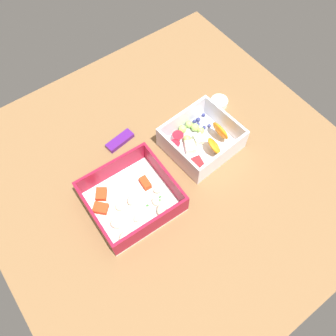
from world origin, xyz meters
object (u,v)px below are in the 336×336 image
object	(u,v)px
fruit_bowl	(201,140)
candy_bar	(120,141)
paper_cup_liner	(219,102)
pasta_container	(131,200)

from	to	relation	value
fruit_bowl	candy_bar	xyz separation A→B (cm)	(-14.86, 11.87, -1.47)
paper_cup_liner	fruit_bowl	bearing A→B (deg)	-149.69
fruit_bowl	pasta_container	bearing A→B (deg)	-171.90
candy_bar	paper_cup_liner	size ratio (longest dim) A/B	1.62
pasta_container	candy_bar	world-z (taller)	pasta_container
pasta_container	paper_cup_liner	size ratio (longest dim) A/B	4.24
pasta_container	candy_bar	distance (cm)	16.30
fruit_bowl	candy_bar	world-z (taller)	fruit_bowl
pasta_container	paper_cup_liner	distance (cm)	34.35
candy_bar	paper_cup_liner	distance (cm)	26.91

